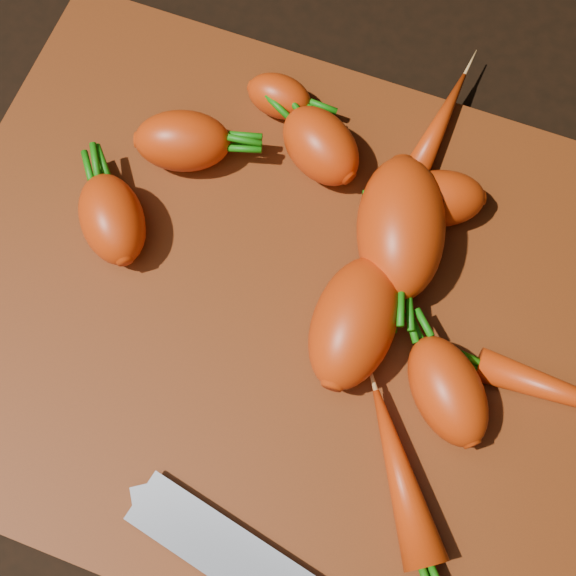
% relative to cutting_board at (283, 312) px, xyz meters
% --- Properties ---
extents(ground, '(2.00, 2.00, 0.01)m').
position_rel_cutting_board_xyz_m(ground, '(0.00, 0.00, -0.01)').
color(ground, black).
extents(cutting_board, '(0.50, 0.40, 0.01)m').
position_rel_cutting_board_xyz_m(cutting_board, '(0.00, 0.00, 0.00)').
color(cutting_board, maroon).
rests_on(cutting_board, ground).
extents(carrot_0, '(0.08, 0.06, 0.04)m').
position_rel_cutting_board_xyz_m(carrot_0, '(-0.11, 0.09, 0.03)').
color(carrot_0, red).
rests_on(carrot_0, cutting_board).
extents(carrot_1, '(0.08, 0.07, 0.04)m').
position_rel_cutting_board_xyz_m(carrot_1, '(-0.02, 0.12, 0.03)').
color(carrot_1, red).
rests_on(carrot_1, cutting_board).
extents(carrot_2, '(0.09, 0.12, 0.06)m').
position_rel_cutting_board_xyz_m(carrot_2, '(0.06, 0.07, 0.04)').
color(carrot_2, red).
rests_on(carrot_2, cutting_board).
extents(carrot_3, '(0.05, 0.09, 0.05)m').
position_rel_cutting_board_xyz_m(carrot_3, '(0.05, -0.00, 0.03)').
color(carrot_3, red).
rests_on(carrot_3, cutting_board).
extents(carrot_4, '(0.07, 0.06, 0.04)m').
position_rel_cutting_board_xyz_m(carrot_4, '(0.08, 0.11, 0.03)').
color(carrot_4, red).
rests_on(carrot_4, cutting_board).
extents(carrot_5, '(0.05, 0.03, 0.03)m').
position_rel_cutting_board_xyz_m(carrot_5, '(-0.06, 0.15, 0.02)').
color(carrot_5, red).
rests_on(carrot_5, cutting_board).
extents(carrot_6, '(0.08, 0.08, 0.04)m').
position_rel_cutting_board_xyz_m(carrot_6, '(0.12, -0.02, 0.03)').
color(carrot_6, red).
rests_on(carrot_6, cutting_board).
extents(carrot_7, '(0.03, 0.10, 0.02)m').
position_rel_cutting_board_xyz_m(carrot_7, '(0.06, 0.17, 0.02)').
color(carrot_7, red).
rests_on(carrot_7, cutting_board).
extents(carrot_8, '(0.13, 0.02, 0.02)m').
position_rel_cutting_board_xyz_m(carrot_8, '(0.20, 0.01, 0.02)').
color(carrot_8, red).
rests_on(carrot_8, cutting_board).
extents(carrot_9, '(0.09, 0.11, 0.03)m').
position_rel_cutting_board_xyz_m(carrot_9, '(0.11, -0.08, 0.02)').
color(carrot_9, red).
rests_on(carrot_9, cutting_board).
extents(carrot_10, '(0.08, 0.08, 0.04)m').
position_rel_cutting_board_xyz_m(carrot_10, '(-0.13, 0.01, 0.03)').
color(carrot_10, red).
rests_on(carrot_10, cutting_board).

